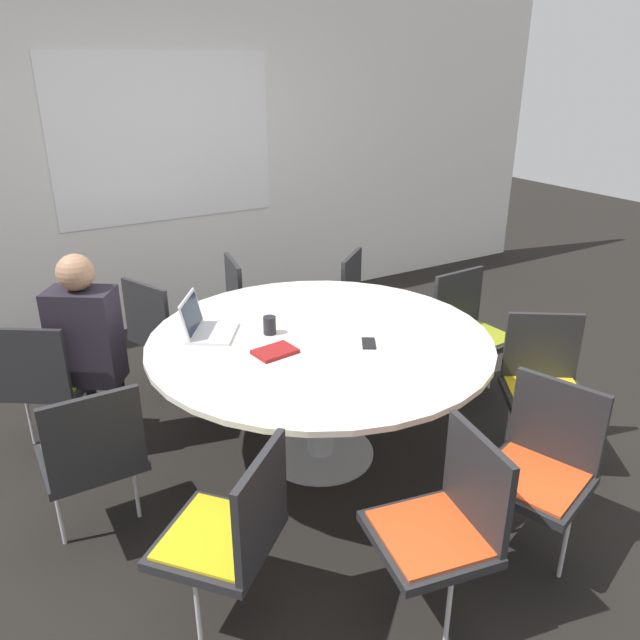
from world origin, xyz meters
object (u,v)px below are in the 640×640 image
object	(u,v)px
spiral_notebook	(275,352)
chair_8	(252,304)
chair_2	(232,529)
chair_3	(445,519)
chair_0	(45,376)
chair_1	(93,452)
laptop	(204,325)
chair_4	(541,461)
chair_5	(545,380)
chair_6	(470,326)
chair_9	(164,328)
chair_7	(368,301)
person_0	(87,339)
cell_phone	(369,343)
coffee_cup	(270,325)

from	to	relation	value
spiral_notebook	chair_8	bearing A→B (deg)	70.31
chair_2	chair_3	world-z (taller)	same
chair_0	chair_1	distance (m)	0.89
chair_8	laptop	distance (m)	1.16
chair_4	chair_5	xyz separation A→B (m)	(0.62, 0.51, 0.00)
chair_5	chair_2	bearing A→B (deg)	40.66
chair_2	chair_3	distance (m)	0.82
chair_1	chair_6	bearing A→B (deg)	4.44
chair_9	chair_6	bearing A→B (deg)	38.67
chair_5	chair_7	world-z (taller)	same
chair_3	person_0	xyz separation A→B (m)	(-0.90, 1.98, 0.20)
cell_phone	spiral_notebook	bearing A→B (deg)	162.30
chair_1	chair_8	world-z (taller)	same
chair_1	laptop	world-z (taller)	laptop
chair_4	chair_9	world-z (taller)	same
chair_0	chair_1	xyz separation A→B (m)	(0.07, -0.89, 0.00)
chair_1	chair_9	world-z (taller)	same
chair_3	spiral_notebook	bearing A→B (deg)	17.30
laptop	chair_8	bearing A→B (deg)	-3.51
person_0	spiral_notebook	world-z (taller)	person_0
person_0	laptop	xyz separation A→B (m)	(0.55, -0.39, 0.11)
chair_2	chair_3	size ratio (longest dim) A/B	1.00
chair_5	coffee_cup	xyz separation A→B (m)	(-1.28, 0.83, 0.30)
chair_0	chair_7	xyz separation A→B (m)	(2.23, 0.04, 0.00)
chair_6	cell_phone	bearing A→B (deg)	14.74
chair_6	laptop	size ratio (longest dim) A/B	2.14
chair_4	coffee_cup	bearing A→B (deg)	8.26
spiral_notebook	person_0	bearing A→B (deg)	133.80
spiral_notebook	chair_7	bearing A→B (deg)	36.74
chair_5	cell_phone	bearing A→B (deg)	8.10
chair_5	chair_8	bearing A→B (deg)	-29.90
chair_6	chair_4	bearing A→B (deg)	55.65
chair_9	person_0	bearing A→B (deg)	-76.59
person_0	coffee_cup	bearing A→B (deg)	0.77
chair_3	chair_6	bearing A→B (deg)	-34.95
chair_1	coffee_cup	world-z (taller)	coffee_cup
chair_0	person_0	bearing A→B (deg)	18.94
chair_9	chair_7	bearing A→B (deg)	57.16
chair_6	cell_phone	distance (m)	1.15
chair_1	person_0	distance (m)	0.86
chair_3	chair_6	distance (m)	1.96
chair_4	laptop	world-z (taller)	laptop
chair_6	coffee_cup	distance (m)	1.49
chair_2	person_0	xyz separation A→B (m)	(-0.17, 1.61, 0.20)
chair_5	coffee_cup	bearing A→B (deg)	1.53
chair_7	laptop	distance (m)	1.55
chair_7	chair_0	bearing A→B (deg)	-38.91
chair_9	laptop	world-z (taller)	laptop
chair_4	chair_5	world-z (taller)	same
chair_3	chair_9	world-z (taller)	same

